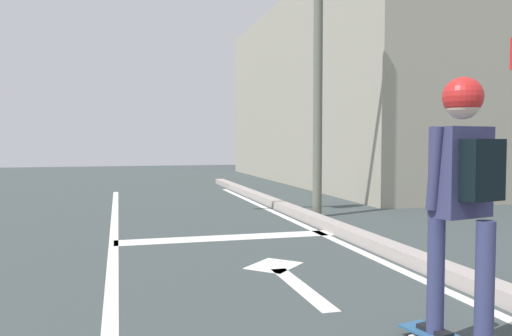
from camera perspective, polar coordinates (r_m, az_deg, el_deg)
lane_line_center at (r=4.00m, az=-15.81°, el=-16.43°), size 0.12×20.00×0.01m
lane_line_curbside at (r=4.88m, az=21.20°, el=-12.95°), size 0.12×20.00×0.01m
stop_bar at (r=7.13m, az=-3.15°, el=-7.68°), size 3.01×0.40×0.01m
lane_arrow_stem at (r=4.80m, az=5.01°, el=-12.99°), size 0.16×1.40×0.01m
lane_arrow_head at (r=5.58m, az=1.97°, el=-10.70°), size 0.71×0.71×0.01m
curb_strip at (r=5.01m, az=23.57°, el=-11.79°), size 0.24×24.00×0.14m
skater at (r=3.36m, az=21.93°, el=-0.90°), size 0.45×0.61×1.63m
traffic_signal_mast at (r=8.97m, az=1.04°, el=17.13°), size 4.34×0.34×5.17m
building_block at (r=18.87m, az=19.89°, el=7.45°), size 11.57×12.97×5.68m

